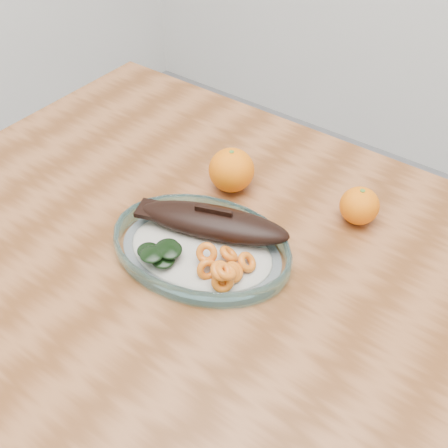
{
  "coord_description": "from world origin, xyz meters",
  "views": [
    {
      "loc": [
        0.34,
        -0.49,
        1.38
      ],
      "look_at": [
        -0.06,
        0.05,
        0.77
      ],
      "focal_mm": 45.0,
      "sensor_mm": 36.0,
      "label": 1
    }
  ],
  "objects_px": {
    "orange_right": "(359,206)",
    "orange_left": "(231,170)",
    "plated_meal": "(202,245)",
    "dining_table": "(235,306)"
  },
  "relations": [
    {
      "from": "plated_meal",
      "to": "orange_right",
      "type": "distance_m",
      "value": 0.27
    },
    {
      "from": "orange_left",
      "to": "plated_meal",
      "type": "bearing_deg",
      "value": -69.88
    },
    {
      "from": "plated_meal",
      "to": "orange_right",
      "type": "height_order",
      "value": "plated_meal"
    },
    {
      "from": "orange_right",
      "to": "plated_meal",
      "type": "bearing_deg",
      "value": -126.81
    },
    {
      "from": "orange_left",
      "to": "dining_table",
      "type": "bearing_deg",
      "value": -51.86
    },
    {
      "from": "plated_meal",
      "to": "orange_right",
      "type": "xyz_separation_m",
      "value": [
        0.16,
        0.21,
        0.01
      ]
    },
    {
      "from": "dining_table",
      "to": "plated_meal",
      "type": "distance_m",
      "value": 0.13
    },
    {
      "from": "orange_right",
      "to": "orange_left",
      "type": "bearing_deg",
      "value": -166.24
    },
    {
      "from": "plated_meal",
      "to": "orange_left",
      "type": "height_order",
      "value": "same"
    },
    {
      "from": "dining_table",
      "to": "orange_left",
      "type": "height_order",
      "value": "orange_left"
    }
  ]
}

